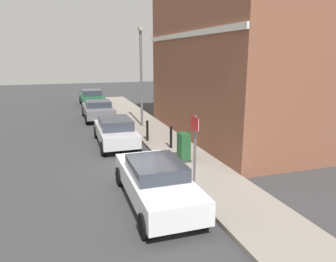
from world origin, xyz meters
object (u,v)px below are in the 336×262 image
at_px(utility_cabinet, 184,148).
at_px(street_sign, 195,139).
at_px(lamppost, 141,73).
at_px(car_white, 156,181).
at_px(bollard_near_cabinet, 171,136).
at_px(car_grey, 98,109).
at_px(car_green, 92,97).
at_px(car_silver, 115,131).
at_px(bollard_far_kerb, 147,130).

relative_size(utility_cabinet, street_sign, 0.50).
bearing_deg(lamppost, street_sign, -92.83).
relative_size(car_white, bollard_near_cabinet, 4.33).
xyz_separation_m(bollard_near_cabinet, lamppost, (-0.14, 5.00, 2.60)).
bearing_deg(utility_cabinet, street_sign, -102.33).
bearing_deg(car_grey, car_green, -1.56).
distance_m(car_grey, car_green, 6.25).
bearing_deg(car_silver, bollard_far_kerb, -98.12).
xyz_separation_m(car_silver, utility_cabinet, (2.16, -3.70, -0.03)).
distance_m(car_white, lamppost, 10.46).
xyz_separation_m(car_silver, car_grey, (-0.10, 6.74, -0.02)).
bearing_deg(street_sign, car_green, 94.84).
xyz_separation_m(car_grey, bollard_far_kerb, (1.65, -6.98, 0.01)).
relative_size(car_white, car_silver, 1.04).
xyz_separation_m(car_green, lamppost, (2.06, -9.80, 2.57)).
bearing_deg(street_sign, car_grey, 97.89).
xyz_separation_m(car_grey, car_green, (0.16, 6.25, 0.04)).
height_order(car_silver, lamppost, lamppost).
height_order(car_silver, bollard_far_kerb, car_silver).
bearing_deg(lamppost, utility_cabinet, -89.64).
xyz_separation_m(utility_cabinet, lamppost, (-0.04, 6.89, 2.62)).
height_order(car_grey, lamppost, lamppost).
height_order(car_silver, street_sign, street_sign).
height_order(street_sign, lamppost, lamppost).
height_order(car_white, utility_cabinet, car_white).
relative_size(car_white, car_grey, 1.08).
bearing_deg(car_silver, car_grey, 1.52).
relative_size(car_grey, utility_cabinet, 3.62).
distance_m(car_green, bollard_near_cabinet, 14.97).
distance_m(bollard_far_kerb, lamppost, 4.34).
distance_m(bollard_near_cabinet, lamppost, 5.64).
relative_size(car_green, bollard_far_kerb, 4.21).
height_order(bollard_near_cabinet, street_sign, street_sign).
bearing_deg(bollard_far_kerb, car_white, -102.49).
xyz_separation_m(car_white, lamppost, (2.01, 9.94, 2.59)).
height_order(car_grey, bollard_far_kerb, car_grey).
xyz_separation_m(utility_cabinet, bollard_near_cabinet, (0.10, 1.89, 0.02)).
bearing_deg(car_green, car_white, -179.75).
height_order(car_silver, bollard_near_cabinet, car_silver).
relative_size(car_white, lamppost, 0.79).
bearing_deg(car_grey, lamppost, -148.19).
relative_size(car_white, bollard_far_kerb, 4.33).
bearing_deg(utility_cabinet, lamppost, 90.36).
xyz_separation_m(car_green, utility_cabinet, (2.10, -16.69, -0.06)).
xyz_separation_m(car_green, bollard_near_cabinet, (2.20, -14.80, -0.03)).
relative_size(car_silver, utility_cabinet, 3.77).
bearing_deg(bollard_near_cabinet, lamppost, 91.65).
height_order(car_grey, street_sign, street_sign).
bearing_deg(utility_cabinet, bollard_far_kerb, 99.94).
xyz_separation_m(car_white, car_grey, (-0.21, 13.49, -0.02)).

